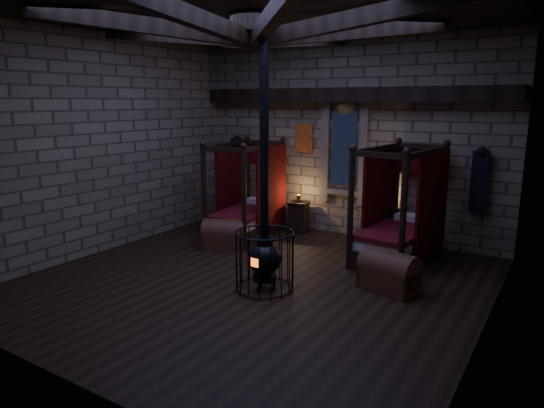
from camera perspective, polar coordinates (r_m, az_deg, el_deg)
The scene contains 8 objects.
room at distance 7.72m, azimuth -1.76°, elevation 18.11°, with size 7.02×7.02×4.29m.
bed_left at distance 10.68m, azimuth -2.86°, elevation -1.08°, with size 1.25×2.06×2.04m.
bed_right at distance 9.35m, azimuth 14.75°, elevation -3.26°, with size 1.25×2.11×2.11m.
trunk_left at distance 9.83m, azimuth -5.63°, elevation -3.68°, with size 0.98×0.83×0.61m.
trunk_right at distance 7.90m, azimuth 13.61°, elevation -7.83°, with size 0.99×0.75×0.65m.
nightstand_left at distance 10.99m, azimuth 3.13°, elevation -1.47°, with size 0.50×0.48×0.86m.
nightstand_right at distance 10.26m, azimuth 13.17°, elevation -2.56°, with size 0.58×0.57×0.84m.
stove at distance 7.59m, azimuth -0.88°, elevation -5.87°, with size 0.93×0.93×4.05m.
Camera 1 is at (4.29, -6.28, 2.93)m, focal length 32.00 mm.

